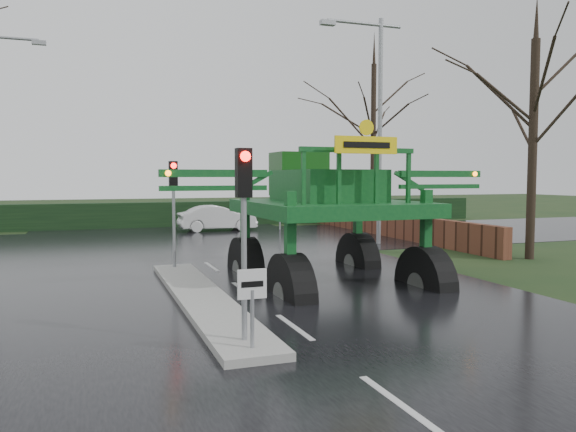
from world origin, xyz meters
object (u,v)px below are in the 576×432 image
object	(u,v)px
traffic_signal_mid	(173,191)
street_light_right	(374,110)
keep_left_sign	(252,295)
traffic_signal_far	(280,185)
crop_sprayer	(287,192)
white_sedan	(217,231)
traffic_signal_near	(244,202)

from	to	relation	value
traffic_signal_mid	street_light_right	xyz separation A→B (m)	(9.49, 4.51, 3.40)
keep_left_sign	traffic_signal_far	world-z (taller)	traffic_signal_far
crop_sprayer	traffic_signal_mid	bearing A→B (deg)	115.33
keep_left_sign	white_sedan	bearing A→B (deg)	79.06
street_light_right	white_sedan	distance (m)	11.56
traffic_signal_mid	traffic_signal_far	world-z (taller)	same
traffic_signal_near	street_light_right	bearing A→B (deg)	53.87
traffic_signal_near	crop_sprayer	xyz separation A→B (m)	(2.21, 4.04, 0.06)
keep_left_sign	white_sedan	size ratio (longest dim) A/B	0.31
crop_sprayer	white_sedan	distance (m)	17.65
traffic_signal_mid	street_light_right	size ratio (longest dim) A/B	0.35
traffic_signal_mid	traffic_signal_far	distance (m)	14.75
street_light_right	white_sedan	bearing A→B (deg)	122.21
keep_left_sign	street_light_right	distance (m)	17.23
crop_sprayer	traffic_signal_near	bearing A→B (deg)	-119.75
traffic_signal_near	white_sedan	world-z (taller)	traffic_signal_near
keep_left_sign	traffic_signal_far	size ratio (longest dim) A/B	0.38
traffic_signal_mid	traffic_signal_far	xyz separation A→B (m)	(7.80, 12.52, 0.00)
traffic_signal_far	white_sedan	xyz separation A→B (m)	(-3.57, 0.36, -2.59)
keep_left_sign	traffic_signal_far	bearing A→B (deg)	70.07
traffic_signal_mid	traffic_signal_far	bearing A→B (deg)	58.07
traffic_signal_far	keep_left_sign	bearing A→B (deg)	70.07
traffic_signal_mid	street_light_right	distance (m)	11.05
keep_left_sign	crop_sprayer	xyz separation A→B (m)	(2.21, 4.53, 1.60)
traffic_signal_near	crop_sprayer	size ratio (longest dim) A/B	0.35
keep_left_sign	crop_sprayer	world-z (taller)	crop_sprayer
traffic_signal_mid	street_light_right	world-z (taller)	street_light_right
traffic_signal_near	crop_sprayer	distance (m)	4.61
traffic_signal_far	traffic_signal_near	bearing A→B (deg)	69.64
street_light_right	traffic_signal_mid	bearing A→B (deg)	-154.60
street_light_right	crop_sprayer	xyz separation A→B (m)	(-7.28, -8.97, -3.34)
traffic_signal_far	street_light_right	bearing A→B (deg)	101.95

